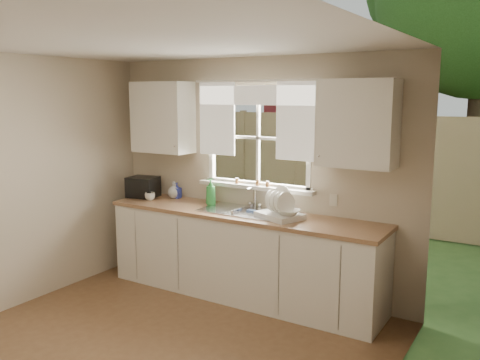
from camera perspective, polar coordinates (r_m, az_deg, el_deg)
The scene contains 20 objects.
room_walls at distance 3.84m, azimuth -13.61°, elevation -3.85°, with size 3.62×4.02×2.50m.
ceiling at distance 3.80m, azimuth -13.67°, elevation 15.19°, with size 3.60×4.00×0.02m, color silver.
window at distance 5.43m, azimuth 1.95°, elevation 2.99°, with size 1.38×0.16×1.06m.
curtains at distance 5.35m, azimuth 1.70°, elevation 7.70°, with size 1.50×0.03×0.81m.
base_cabinets at distance 5.38m, azimuth 0.17°, elevation -8.54°, with size 3.00×0.62×0.87m, color white.
countertop at distance 5.26m, azimuth 0.17°, elevation -3.82°, with size 3.04×0.65×0.04m, color #966D4B.
upper_cabinet_left at distance 5.91m, azimuth -8.69°, elevation 6.97°, with size 0.70×0.33×0.80m, color white.
upper_cabinet_right at distance 4.76m, azimuth 13.07°, elevation 6.21°, with size 0.70×0.33×0.80m, color white.
wall_outlet at distance 5.10m, azimuth 10.45°, elevation -2.22°, with size 0.08×0.01×0.12m, color beige.
sill_jars at distance 5.42m, azimuth 1.55°, elevation -0.29°, with size 0.42×0.04×0.06m.
backyard at distance 11.37m, azimuth 21.72°, elevation 15.80°, with size 20.00×10.00×6.13m.
sink at distance 5.30m, azimuth 0.35°, elevation -4.30°, with size 0.88×0.52×0.40m.
dish_rack at distance 5.00m, azimuth 4.50°, elevation -3.46°, with size 0.51×0.45×0.30m.
bowl at distance 4.90m, azimuth 5.48°, elevation -3.64°, with size 0.21×0.21×0.05m, color silver.
soap_bottle_a at distance 5.56m, azimuth -3.30°, elevation -1.36°, with size 0.11×0.11×0.29m, color #2C8939.
soap_bottle_b at distance 5.98m, azimuth -7.09°, elevation -1.17°, with size 0.08×0.08×0.18m, color #323FBC.
soap_bottle_c at distance 5.99m, azimuth -7.40°, elevation -1.10°, with size 0.15×0.15×0.19m, color beige.
saucer at distance 6.09m, azimuth -11.10°, elevation -1.89°, with size 0.16×0.16×0.01m, color beige.
cup at distance 5.90m, azimuth -10.08°, elevation -1.82°, with size 0.12×0.12×0.09m, color beige.
black_appliance at distance 6.10m, azimuth -10.82°, elevation -0.77°, with size 0.33×0.28×0.24m, color black.
Camera 1 is at (2.67, -2.68, 2.12)m, focal length 38.00 mm.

